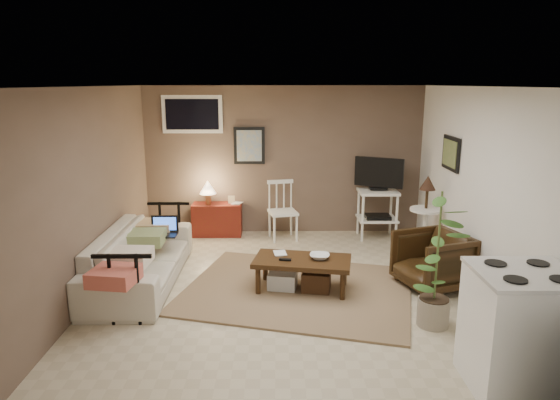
{
  "coord_description": "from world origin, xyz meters",
  "views": [
    {
      "loc": [
        -0.11,
        -5.56,
        2.44
      ],
      "look_at": [
        -0.07,
        0.35,
        1.05
      ],
      "focal_mm": 32.0,
      "sensor_mm": 36.0,
      "label": 1
    }
  ],
  "objects_px": {
    "sofa": "(140,248)",
    "red_console": "(216,216)",
    "stove": "(520,331)",
    "coffee_table": "(301,272)",
    "tv_stand": "(378,196)",
    "armchair": "(433,258)",
    "spindle_chair": "(283,212)",
    "potted_plant": "(437,255)",
    "side_table": "(426,207)"
  },
  "relations": [
    {
      "from": "sofa",
      "to": "red_console",
      "type": "bearing_deg",
      "value": -19.51
    },
    {
      "from": "red_console",
      "to": "stove",
      "type": "xyz_separation_m",
      "value": [
        2.93,
        -4.22,
        0.19
      ]
    },
    {
      "from": "coffee_table",
      "to": "stove",
      "type": "xyz_separation_m",
      "value": [
        1.65,
        -1.96,
        0.27
      ]
    },
    {
      "from": "tv_stand",
      "to": "armchair",
      "type": "distance_m",
      "value": 2.08
    },
    {
      "from": "spindle_chair",
      "to": "armchair",
      "type": "height_order",
      "value": "spindle_chair"
    },
    {
      "from": "red_console",
      "to": "potted_plant",
      "type": "relative_size",
      "value": 0.64
    },
    {
      "from": "coffee_table",
      "to": "armchair",
      "type": "bearing_deg",
      "value": 3.04
    },
    {
      "from": "red_console",
      "to": "tv_stand",
      "type": "xyz_separation_m",
      "value": [
        2.6,
        -0.15,
        0.37
      ]
    },
    {
      "from": "red_console",
      "to": "side_table",
      "type": "height_order",
      "value": "side_table"
    },
    {
      "from": "stove",
      "to": "coffee_table",
      "type": "bearing_deg",
      "value": 130.23
    },
    {
      "from": "potted_plant",
      "to": "stove",
      "type": "xyz_separation_m",
      "value": [
        0.34,
        -1.08,
        -0.26
      ]
    },
    {
      "from": "potted_plant",
      "to": "sofa",
      "type": "bearing_deg",
      "value": 160.71
    },
    {
      "from": "red_console",
      "to": "side_table",
      "type": "bearing_deg",
      "value": -19.17
    },
    {
      "from": "spindle_chair",
      "to": "armchair",
      "type": "distance_m",
      "value": 2.67
    },
    {
      "from": "potted_plant",
      "to": "stove",
      "type": "height_order",
      "value": "potted_plant"
    },
    {
      "from": "red_console",
      "to": "tv_stand",
      "type": "distance_m",
      "value": 2.63
    },
    {
      "from": "side_table",
      "to": "potted_plant",
      "type": "xyz_separation_m",
      "value": [
        -0.5,
        -2.07,
        0.03
      ]
    },
    {
      "from": "red_console",
      "to": "stove",
      "type": "relative_size",
      "value": 0.9
    },
    {
      "from": "tv_stand",
      "to": "potted_plant",
      "type": "xyz_separation_m",
      "value": [
        -0.0,
        -3.0,
        0.08
      ]
    },
    {
      "from": "sofa",
      "to": "stove",
      "type": "relative_size",
      "value": 2.24
    },
    {
      "from": "armchair",
      "to": "potted_plant",
      "type": "xyz_separation_m",
      "value": [
        -0.27,
        -0.96,
        0.38
      ]
    },
    {
      "from": "coffee_table",
      "to": "stove",
      "type": "distance_m",
      "value": 2.58
    },
    {
      "from": "potted_plant",
      "to": "red_console",
      "type": "bearing_deg",
      "value": 129.47
    },
    {
      "from": "side_table",
      "to": "potted_plant",
      "type": "distance_m",
      "value": 2.13
    },
    {
      "from": "coffee_table",
      "to": "sofa",
      "type": "xyz_separation_m",
      "value": [
        -1.98,
        0.27,
        0.21
      ]
    },
    {
      "from": "red_console",
      "to": "armchair",
      "type": "bearing_deg",
      "value": -37.32
    },
    {
      "from": "potted_plant",
      "to": "armchair",
      "type": "bearing_deg",
      "value": 74.18
    },
    {
      "from": "side_table",
      "to": "spindle_chair",
      "type": "bearing_deg",
      "value": 156.54
    },
    {
      "from": "stove",
      "to": "potted_plant",
      "type": "bearing_deg",
      "value": 107.66
    },
    {
      "from": "tv_stand",
      "to": "stove",
      "type": "height_order",
      "value": "tv_stand"
    },
    {
      "from": "spindle_chair",
      "to": "tv_stand",
      "type": "distance_m",
      "value": 1.54
    },
    {
      "from": "sofa",
      "to": "stove",
      "type": "bearing_deg",
      "value": -121.51
    },
    {
      "from": "tv_stand",
      "to": "armchair",
      "type": "bearing_deg",
      "value": -82.5
    },
    {
      "from": "coffee_table",
      "to": "spindle_chair",
      "type": "bearing_deg",
      "value": 95.5
    },
    {
      "from": "stove",
      "to": "tv_stand",
      "type": "bearing_deg",
      "value": 94.74
    },
    {
      "from": "sofa",
      "to": "red_console",
      "type": "height_order",
      "value": "red_console"
    },
    {
      "from": "tv_stand",
      "to": "coffee_table",
      "type": "bearing_deg",
      "value": -121.85
    },
    {
      "from": "sofa",
      "to": "stove",
      "type": "height_order",
      "value": "stove"
    },
    {
      "from": "red_console",
      "to": "side_table",
      "type": "xyz_separation_m",
      "value": [
        3.09,
        -1.07,
        0.42
      ]
    },
    {
      "from": "spindle_chair",
      "to": "red_console",
      "type": "bearing_deg",
      "value": 169.41
    },
    {
      "from": "side_table",
      "to": "coffee_table",
      "type": "bearing_deg",
      "value": -146.56
    },
    {
      "from": "sofa",
      "to": "potted_plant",
      "type": "xyz_separation_m",
      "value": [
        3.3,
        -1.15,
        0.32
      ]
    },
    {
      "from": "side_table",
      "to": "potted_plant",
      "type": "height_order",
      "value": "potted_plant"
    },
    {
      "from": "coffee_table",
      "to": "tv_stand",
      "type": "xyz_separation_m",
      "value": [
        1.32,
        2.12,
        0.45
      ]
    },
    {
      "from": "sofa",
      "to": "side_table",
      "type": "height_order",
      "value": "side_table"
    },
    {
      "from": "sofa",
      "to": "armchair",
      "type": "distance_m",
      "value": 3.58
    },
    {
      "from": "stove",
      "to": "side_table",
      "type": "bearing_deg",
      "value": 87.21
    },
    {
      "from": "coffee_table",
      "to": "potted_plant",
      "type": "height_order",
      "value": "potted_plant"
    },
    {
      "from": "side_table",
      "to": "tv_stand",
      "type": "bearing_deg",
      "value": 117.97
    },
    {
      "from": "sofa",
      "to": "tv_stand",
      "type": "xyz_separation_m",
      "value": [
        3.3,
        1.85,
        0.24
      ]
    }
  ]
}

